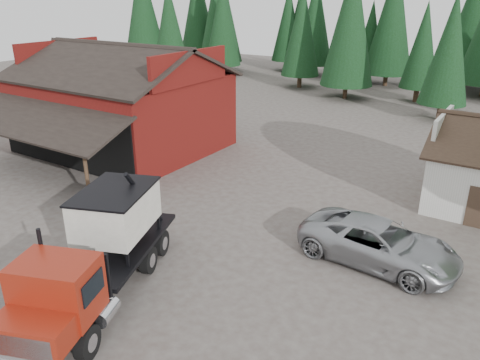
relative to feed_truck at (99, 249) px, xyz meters
The scene contains 8 objects.
ground 3.67m from the feed_truck, 109.17° to the left, with size 120.00×120.00×0.00m, color #4C423B.
red_barn 17.64m from the feed_truck, 133.07° to the left, with size 12.80×13.63×7.18m.
conifer_backdrop 45.02m from the feed_truck, 91.32° to the left, with size 76.00×16.00×16.00m, color black, non-canonical shape.
near_pine_a 38.86m from the feed_truck, 126.64° to the left, with size 4.40×4.40×11.40m.
near_pine_b 33.58m from the feed_truck, 81.43° to the left, with size 3.96×3.96×10.40m.
near_pine_d 37.72m from the feed_truck, 97.75° to the left, with size 5.28×5.28×13.40m.
feed_truck is the anchor object (origin of this frame).
silver_car 10.75m from the feed_truck, 44.68° to the left, with size 2.91×6.31×1.75m, color #A2A4A9.
Camera 1 is at (12.83, -12.24, 10.18)m, focal length 35.00 mm.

